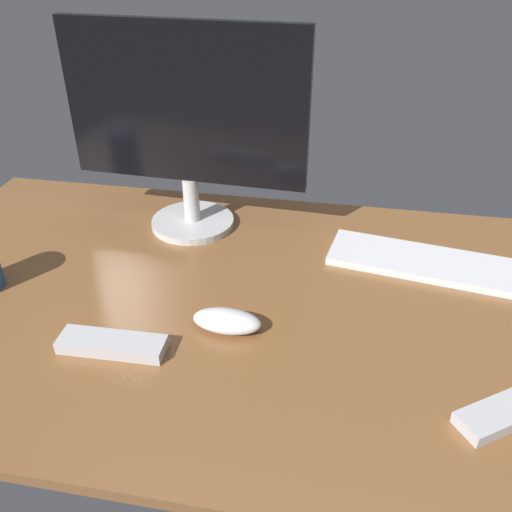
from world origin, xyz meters
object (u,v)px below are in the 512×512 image
monitor (186,124)px  media_remote (510,410)px  keyboard (423,262)px  computer_mouse (227,321)px  tv_remote (112,344)px

monitor → media_remote: monitor is taller
keyboard → computer_mouse: 43.66cm
tv_remote → media_remote: bearing=-4.1°
monitor → keyboard: 56.05cm
keyboard → media_remote: 38.95cm
monitor → tv_remote: (-1.20, -42.88, -22.63)cm
keyboard → media_remote: (9.18, -37.85, 0.32)cm
monitor → media_remote: (59.74, -45.63, -22.59)cm
keyboard → computer_mouse: computer_mouse is taller
keyboard → computer_mouse: bearing=-133.0°
monitor → tv_remote: size_ratio=2.91×
media_remote → computer_mouse: bearing=130.8°
monitor → computer_mouse: (16.12, -34.59, -21.84)cm
media_remote → tv_remote: (-60.94, 2.75, -0.04)cm
monitor → media_remote: bearing=-34.5°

